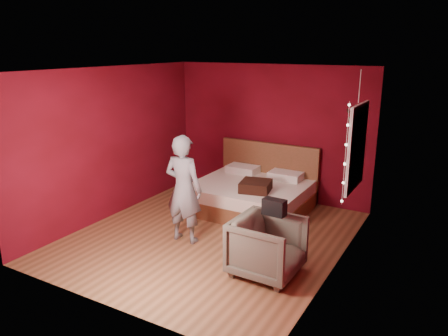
# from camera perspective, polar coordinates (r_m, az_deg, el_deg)

# --- Properties ---
(floor) EXTENTS (4.50, 4.50, 0.00)m
(floor) POSITION_cam_1_polar(r_m,az_deg,el_deg) (7.05, -1.76, -8.86)
(floor) COLOR brown
(floor) RESTS_ON ground
(room_walls) EXTENTS (4.04, 4.54, 2.62)m
(room_walls) POSITION_cam_1_polar(r_m,az_deg,el_deg) (6.53, -1.88, 4.65)
(room_walls) COLOR maroon
(room_walls) RESTS_ON ground
(window) EXTENTS (0.05, 0.97, 1.27)m
(window) POSITION_cam_1_polar(r_m,az_deg,el_deg) (6.66, 16.94, 2.62)
(window) COLOR white
(window) RESTS_ON room_walls
(fairy_lights) EXTENTS (0.04, 0.04, 1.45)m
(fairy_lights) POSITION_cam_1_polar(r_m,az_deg,el_deg) (6.17, 15.58, 1.71)
(fairy_lights) COLOR silver
(fairy_lights) RESTS_ON room_walls
(bed) EXTENTS (2.02, 1.71, 1.11)m
(bed) POSITION_cam_1_polar(r_m,az_deg,el_deg) (8.10, 3.72, -3.35)
(bed) COLOR brown
(bed) RESTS_ON ground
(person) EXTENTS (0.63, 0.43, 1.68)m
(person) POSITION_cam_1_polar(r_m,az_deg,el_deg) (6.63, -5.30, -2.77)
(person) COLOR slate
(person) RESTS_ON ground
(armchair) EXTENTS (0.88, 0.86, 0.78)m
(armchair) POSITION_cam_1_polar(r_m,az_deg,el_deg) (5.83, 5.67, -10.18)
(armchair) COLOR #575345
(armchair) RESTS_ON ground
(handbag) EXTENTS (0.31, 0.17, 0.22)m
(handbag) POSITION_cam_1_polar(r_m,az_deg,el_deg) (5.77, 6.59, -5.09)
(handbag) COLOR black
(handbag) RESTS_ON armchair
(throw_pillow) EXTENTS (0.59, 0.59, 0.18)m
(throw_pillow) POSITION_cam_1_polar(r_m,az_deg,el_deg) (7.55, 4.16, -2.37)
(throw_pillow) COLOR black
(throw_pillow) RESTS_ON bed
(hanging_plant) EXTENTS (0.41, 0.38, 0.86)m
(hanging_plant) POSITION_cam_1_polar(r_m,az_deg,el_deg) (6.85, 17.02, 6.58)
(hanging_plant) COLOR silver
(hanging_plant) RESTS_ON room_walls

